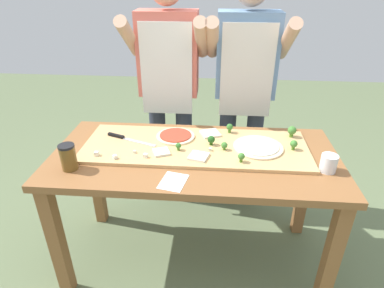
% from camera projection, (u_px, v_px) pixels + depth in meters
% --- Properties ---
extents(ground_plane, '(8.00, 8.00, 0.00)m').
position_uv_depth(ground_plane, '(194.00, 256.00, 2.14)').
color(ground_plane, '#60704C').
extents(prep_table, '(1.56, 0.74, 0.79)m').
position_uv_depth(prep_table, '(194.00, 171.00, 1.82)').
color(prep_table, brown).
rests_on(prep_table, ground).
extents(cutting_board, '(1.25, 0.45, 0.02)m').
position_uv_depth(cutting_board, '(195.00, 147.00, 1.82)').
color(cutting_board, tan).
rests_on(cutting_board, prep_table).
extents(chefs_knife, '(0.31, 0.14, 0.02)m').
position_uv_depth(chefs_knife, '(125.00, 138.00, 1.88)').
color(chefs_knife, '#B7BABF').
rests_on(chefs_knife, cutting_board).
extents(pizza_whole_white_garlic, '(0.27, 0.27, 0.02)m').
position_uv_depth(pizza_whole_white_garlic, '(258.00, 147.00, 1.79)').
color(pizza_whole_white_garlic, beige).
rests_on(pizza_whole_white_garlic, cutting_board).
extents(pizza_whole_tomato_red, '(0.23, 0.23, 0.02)m').
position_uv_depth(pizza_whole_tomato_red, '(175.00, 136.00, 1.90)').
color(pizza_whole_tomato_red, beige).
rests_on(pizza_whole_tomato_red, cutting_board).
extents(pizza_slice_center, '(0.13, 0.13, 0.01)m').
position_uv_depth(pizza_slice_center, '(210.00, 133.00, 1.93)').
color(pizza_slice_center, silver).
rests_on(pizza_slice_center, cutting_board).
extents(pizza_slice_far_left, '(0.12, 0.12, 0.01)m').
position_uv_depth(pizza_slice_far_left, '(199.00, 156.00, 1.70)').
color(pizza_slice_far_left, silver).
rests_on(pizza_slice_far_left, cutting_board).
extents(pizza_slice_far_right, '(0.11, 0.11, 0.01)m').
position_uv_depth(pizza_slice_far_right, '(161.00, 152.00, 1.74)').
color(pizza_slice_far_right, silver).
rests_on(pizza_slice_far_right, cutting_board).
extents(broccoli_floret_back_left, '(0.03, 0.03, 0.04)m').
position_uv_depth(broccoli_floret_back_left, '(178.00, 146.00, 1.75)').
color(broccoli_floret_back_left, '#3F7220').
rests_on(broccoli_floret_back_left, cutting_board).
extents(broccoli_floret_front_left, '(0.05, 0.05, 0.07)m').
position_uv_depth(broccoli_floret_front_left, '(292.00, 131.00, 1.89)').
color(broccoli_floret_front_left, '#487A23').
rests_on(broccoli_floret_front_left, cutting_board).
extents(broccoli_floret_back_mid, '(0.04, 0.04, 0.05)m').
position_uv_depth(broccoli_floret_back_mid, '(241.00, 157.00, 1.64)').
color(broccoli_floret_back_mid, '#487A23').
rests_on(broccoli_floret_back_mid, cutting_board).
extents(broccoli_floret_front_mid, '(0.04, 0.04, 0.06)m').
position_uv_depth(broccoli_floret_front_mid, '(230.00, 127.00, 1.94)').
color(broccoli_floret_front_mid, '#3F7220').
rests_on(broccoli_floret_front_mid, cutting_board).
extents(broccoli_floret_front_right, '(0.04, 0.04, 0.05)m').
position_uv_depth(broccoli_floret_front_right, '(211.00, 140.00, 1.81)').
color(broccoli_floret_front_right, '#2C5915').
rests_on(broccoli_floret_front_right, cutting_board).
extents(broccoli_floret_center_right, '(0.04, 0.04, 0.05)m').
position_uv_depth(broccoli_floret_center_right, '(224.00, 145.00, 1.76)').
color(broccoli_floret_center_right, '#487A23').
rests_on(broccoli_floret_center_right, cutting_board).
extents(broccoli_floret_back_right, '(0.04, 0.04, 0.06)m').
position_uv_depth(broccoli_floret_back_right, '(294.00, 144.00, 1.76)').
color(broccoli_floret_back_right, '#487A23').
rests_on(broccoli_floret_back_right, cutting_board).
extents(cheese_crumble_a, '(0.02, 0.02, 0.02)m').
position_uv_depth(cheese_crumble_a, '(96.00, 154.00, 1.71)').
color(cheese_crumble_a, white).
rests_on(cheese_crumble_a, cutting_board).
extents(cheese_crumble_b, '(0.03, 0.03, 0.02)m').
position_uv_depth(cheese_crumble_b, '(115.00, 157.00, 1.68)').
color(cheese_crumble_b, white).
rests_on(cheese_crumble_b, cutting_board).
extents(cheese_crumble_c, '(0.02, 0.02, 0.02)m').
position_uv_depth(cheese_crumble_c, '(210.00, 149.00, 1.76)').
color(cheese_crumble_c, silver).
rests_on(cheese_crumble_c, cutting_board).
extents(cheese_crumble_d, '(0.02, 0.02, 0.01)m').
position_uv_depth(cheese_crumble_d, '(135.00, 152.00, 1.74)').
color(cheese_crumble_d, silver).
rests_on(cheese_crumble_d, cutting_board).
extents(cheese_crumble_e, '(0.02, 0.02, 0.02)m').
position_uv_depth(cheese_crumble_e, '(146.00, 156.00, 1.70)').
color(cheese_crumble_e, white).
rests_on(cheese_crumble_e, cutting_board).
extents(flour_cup, '(0.08, 0.08, 0.09)m').
position_uv_depth(flour_cup, '(328.00, 164.00, 1.60)').
color(flour_cup, white).
rests_on(flour_cup, prep_table).
extents(sauce_jar, '(0.08, 0.08, 0.14)m').
position_uv_depth(sauce_jar, '(68.00, 157.00, 1.60)').
color(sauce_jar, brown).
rests_on(sauce_jar, prep_table).
extents(recipe_note, '(0.14, 0.17, 0.00)m').
position_uv_depth(recipe_note, '(173.00, 182.00, 1.54)').
color(recipe_note, white).
rests_on(recipe_note, prep_table).
extents(cook_left, '(0.54, 0.39, 1.67)m').
position_uv_depth(cook_left, '(169.00, 80.00, 2.25)').
color(cook_left, '#333847').
rests_on(cook_left, ground).
extents(cook_right, '(0.54, 0.39, 1.67)m').
position_uv_depth(cook_right, '(245.00, 82.00, 2.21)').
color(cook_right, '#333847').
rests_on(cook_right, ground).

